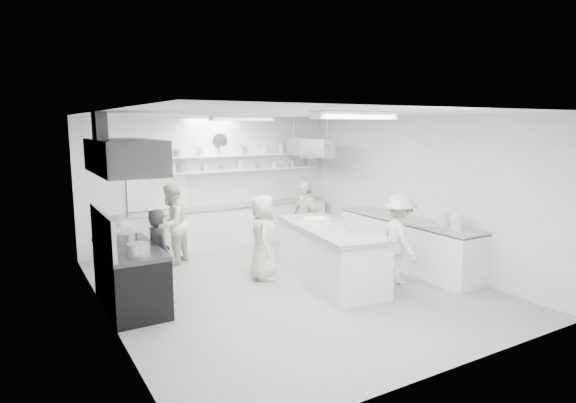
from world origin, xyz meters
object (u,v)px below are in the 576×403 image
right_counter (407,244)px  cook_back (171,224)px  stove (131,279)px  cook_stove (159,255)px  back_counter (230,226)px  prep_island (330,255)px

right_counter → cook_back: cook_back is taller
cook_back → right_counter: bearing=103.7°
stove → cook_back: bearing=57.3°
cook_stove → cook_back: 2.04m
back_counter → cook_stove: (-2.42, -2.72, 0.29)m
cook_stove → cook_back: bearing=-32.5°
back_counter → right_counter: bearing=-55.3°
right_counter → prep_island: bearing=178.3°
prep_island → cook_back: 3.32m
right_counter → cook_stove: bearing=171.9°
back_counter → cook_stove: size_ratio=3.35×
prep_island → cook_back: bearing=139.2°
prep_island → cook_stove: size_ratio=1.74×
prep_island → cook_stove: bearing=176.7°
back_counter → cook_stove: bearing=-131.6°
stove → prep_island: (3.41, -0.54, 0.03)m
back_counter → cook_stove: 3.65m
stove → cook_stove: (0.48, 0.08, 0.30)m
prep_island → cook_stove: 3.00m
right_counter → prep_island: 1.84m
prep_island → cook_back: (-2.15, 2.51, 0.35)m
stove → cook_back: 2.37m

